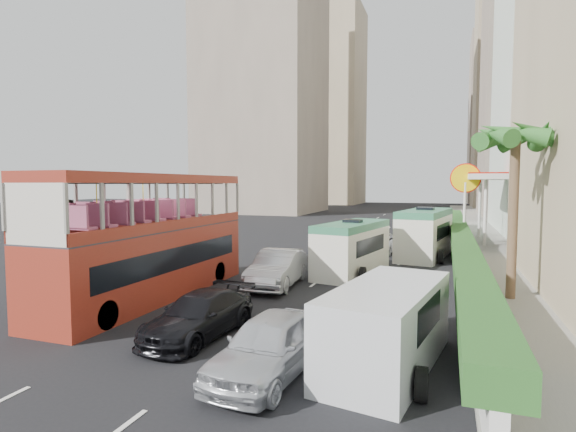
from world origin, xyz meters
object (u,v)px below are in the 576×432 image
at_px(car_silver_lane_a, 278,286).
at_px(panel_van_far, 427,229).
at_px(minibus_near, 352,248).
at_px(minibus_far, 425,233).
at_px(palm_tree, 513,217).
at_px(van_asset, 379,252).
at_px(double_decker_bus, 152,236).
at_px(panel_van_near, 387,326).
at_px(shell_station, 510,209).
at_px(car_silver_lane_b, 270,375).
at_px(car_black, 199,336).

bearing_deg(car_silver_lane_a, panel_van_far, 70.41).
height_order(minibus_near, minibus_far, minibus_far).
bearing_deg(panel_van_far, car_silver_lane_a, -96.40).
xyz_separation_m(panel_van_far, palm_tree, (3.93, -19.47, 2.46)).
height_order(van_asset, minibus_near, minibus_near).
height_order(double_decker_bus, minibus_near, double_decker_bus).
bearing_deg(panel_van_near, panel_van_far, 100.16).
xyz_separation_m(minibus_near, panel_van_near, (3.22, -11.49, -0.30)).
relative_size(panel_van_far, palm_tree, 0.71).
relative_size(palm_tree, shell_station, 0.80).
xyz_separation_m(minibus_far, panel_van_near, (-0.09, -18.29, -0.47)).
height_order(car_silver_lane_b, minibus_far, minibus_far).
xyz_separation_m(car_silver_lane_a, minibus_near, (2.64, 3.96, 1.34)).
bearing_deg(car_black, minibus_far, 76.11).
bearing_deg(panel_van_far, palm_tree, -68.86).
height_order(minibus_far, panel_van_far, minibus_far).
xyz_separation_m(double_decker_bus, minibus_near, (6.78, 7.59, -1.19)).
distance_m(car_black, minibus_near, 11.49).
relative_size(car_silver_lane_b, palm_tree, 0.69).
height_order(car_silver_lane_a, palm_tree, palm_tree).
distance_m(car_silver_lane_b, minibus_far, 20.06).
distance_m(minibus_near, minibus_far, 7.57).
bearing_deg(palm_tree, car_silver_lane_a, -177.78).
distance_m(minibus_far, shell_station, 10.51).
bearing_deg(car_black, panel_van_near, 0.54).
relative_size(double_decker_bus, minibus_far, 1.61).
bearing_deg(minibus_near, panel_van_far, 89.55).
xyz_separation_m(car_silver_lane_a, minibus_far, (5.95, 10.77, 1.52)).
relative_size(minibus_far, panel_van_near, 1.31).
height_order(car_black, palm_tree, palm_tree).
xyz_separation_m(car_black, van_asset, (2.76, 18.90, 0.00)).
bearing_deg(panel_van_far, double_decker_bus, -103.09).
bearing_deg(panel_van_near, van_asset, 108.60).
relative_size(van_asset, minibus_far, 0.69).
height_order(minibus_near, panel_van_near, minibus_near).
bearing_deg(minibus_near, van_asset, 98.57).
distance_m(car_silver_lane_a, panel_van_far, 20.67).
xyz_separation_m(car_black, palm_tree, (9.51, 7.55, 3.38)).
xyz_separation_m(car_silver_lane_a, car_black, (0.16, -7.18, 0.00)).
height_order(minibus_near, panel_van_far, minibus_near).
distance_m(car_silver_lane_b, shell_station, 29.83).
height_order(car_silver_lane_a, van_asset, car_silver_lane_a).
height_order(car_silver_lane_b, palm_tree, palm_tree).
height_order(minibus_far, panel_van_near, minibus_far).
distance_m(car_silver_lane_b, palm_tree, 11.89).
relative_size(minibus_far, panel_van_far, 1.49).
bearing_deg(palm_tree, minibus_far, 109.66).
bearing_deg(panel_van_far, van_asset, -99.43).
bearing_deg(panel_van_near, minibus_near, 115.54).
bearing_deg(minibus_far, van_asset, 171.68).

